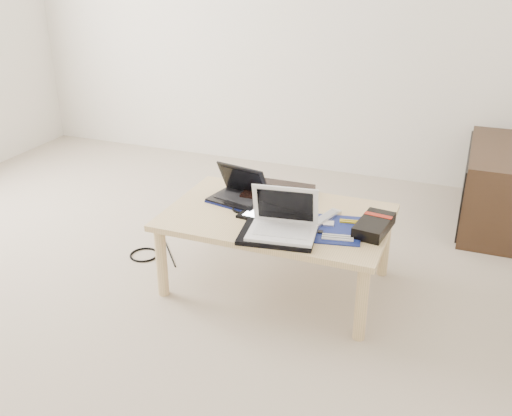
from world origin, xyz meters
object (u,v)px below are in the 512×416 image
at_px(netbook, 240,193).
at_px(gpu_box, 374,225).
at_px(media_cabinet, 498,187).
at_px(white_laptop, 283,223).
at_px(coffee_table, 277,223).

relative_size(netbook, gpu_box, 1.14).
distance_m(media_cabinet, white_laptop, 1.69).
xyz_separation_m(media_cabinet, white_laptop, (-0.95, -1.39, 0.21)).
height_order(netbook, gpu_box, netbook).
bearing_deg(gpu_box, netbook, 172.06).
xyz_separation_m(coffee_table, white_laptop, (0.10, -0.21, 0.11)).
distance_m(coffee_table, media_cabinet, 1.58).
xyz_separation_m(netbook, gpu_box, (0.72, -0.10, -0.01)).
bearing_deg(coffee_table, netbook, 158.86).
distance_m(netbook, gpu_box, 0.73).
distance_m(white_laptop, gpu_box, 0.43).
bearing_deg(gpu_box, media_cabinet, 64.50).
distance_m(media_cabinet, netbook, 1.69).
bearing_deg(media_cabinet, netbook, -139.83).
bearing_deg(white_laptop, netbook, 138.59).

